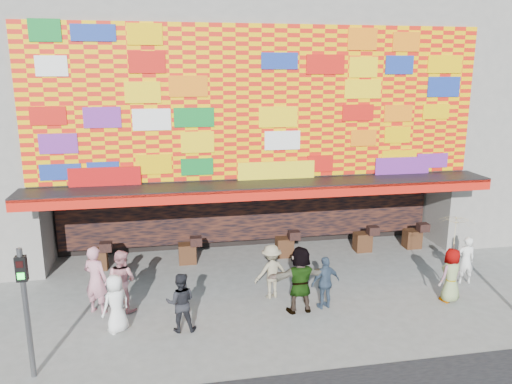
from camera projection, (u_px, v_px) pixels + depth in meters
ground at (289, 319)px, 13.59m from camera, size 90.00×90.00×0.00m
shop_building at (241, 105)px, 20.14m from camera, size 15.20×9.40×10.00m
signal_left at (25, 299)px, 10.60m from camera, size 0.22×0.20×3.00m
ped_a at (116, 304)px, 12.77m from camera, size 0.90×0.86×1.55m
ped_b at (96, 280)px, 13.74m from camera, size 0.84×0.75×1.94m
ped_c at (181, 302)px, 12.81m from camera, size 0.82×0.66×1.58m
ped_d at (271, 271)px, 14.70m from camera, size 1.17×0.86×1.63m
ped_e at (325, 282)px, 14.06m from camera, size 0.96×0.58×1.53m
ped_f at (300, 280)px, 13.79m from camera, size 1.79×0.64×1.91m
ped_g at (451, 275)px, 14.47m from camera, size 0.92×0.76×1.61m
ped_h at (466, 260)px, 15.71m from camera, size 0.60×0.44×1.53m
ped_i at (122, 280)px, 13.92m from camera, size 1.09×1.04×1.77m
parasol at (455, 231)px, 14.15m from camera, size 1.23×1.24×1.84m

